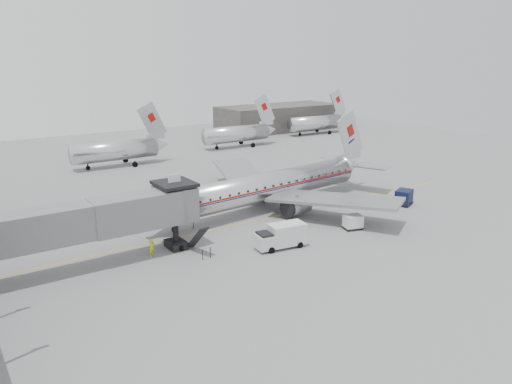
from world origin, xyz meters
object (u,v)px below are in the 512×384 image
baggage_cart_white (353,222)px  ramp_worker (152,247)px  service_van (281,236)px  baggage_cart_navy (404,197)px  airliner (271,186)px

baggage_cart_white → ramp_worker: 21.05m
service_van → ramp_worker: 12.07m
service_van → baggage_cart_navy: size_ratio=1.75×
airliner → service_van: 13.06m
baggage_cart_white → baggage_cart_navy: bearing=30.1°
service_van → baggage_cart_navy: service_van is taller
baggage_cart_navy → airliner: bearing=125.7°
service_van → ramp_worker: bearing=163.7°
service_van → ramp_worker: size_ratio=2.92×
airliner → baggage_cart_white: bearing=-82.4°
airliner → service_van: bearing=-127.5°
baggage_cart_navy → baggage_cart_white: size_ratio=1.29×
airliner → baggage_cart_navy: 16.48m
airliner → baggage_cart_navy: airliner is taller
baggage_cart_navy → ramp_worker: (-31.92, 2.18, -0.12)m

